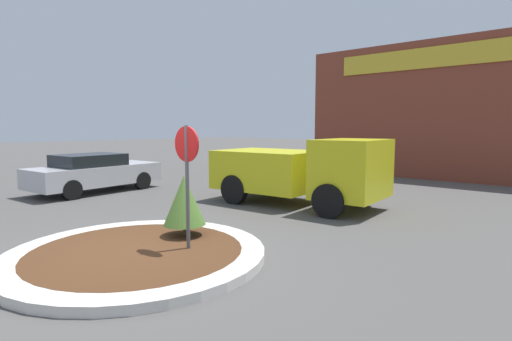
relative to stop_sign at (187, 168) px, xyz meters
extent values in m
plane|color=#514F4C|center=(-0.62, -0.68, -1.64)|extent=(120.00, 120.00, 0.00)
cylinder|color=beige|center=(-0.62, -0.68, -1.56)|extent=(4.63, 4.63, 0.16)
cylinder|color=#4C2D19|center=(-0.62, -0.68, -1.56)|extent=(3.79, 3.79, 0.16)
cylinder|color=#4C4C51|center=(0.00, 0.00, -0.44)|extent=(0.07, 0.07, 2.40)
cylinder|color=#B71414|center=(0.00, 0.00, 0.42)|extent=(0.64, 0.03, 0.64)
cylinder|color=brown|center=(-0.73, 0.50, -1.37)|extent=(0.08, 0.08, 0.23)
cone|color=#4C752D|center=(-0.73, 0.50, -0.75)|extent=(0.85, 0.85, 1.00)
cube|color=gold|center=(0.38, 5.46, -0.43)|extent=(1.81, 2.28, 1.62)
cube|color=gold|center=(-2.40, 5.24, -0.63)|extent=(3.26, 2.50, 1.21)
cube|color=black|center=(0.96, 5.50, -0.14)|extent=(0.19, 1.93, 0.57)
cylinder|color=black|center=(0.15, 6.49, -1.19)|extent=(0.92, 0.32, 0.90)
cylinder|color=black|center=(0.31, 4.40, -1.19)|extent=(0.92, 0.32, 0.90)
cylinder|color=black|center=(-3.05, 6.24, -1.19)|extent=(0.92, 0.32, 0.90)
cylinder|color=black|center=(-2.89, 4.16, -1.19)|extent=(0.92, 0.32, 0.90)
cube|color=brown|center=(-0.56, 16.90, 1.45)|extent=(11.46, 6.00, 6.18)
cube|color=gold|center=(-0.56, 13.87, 3.73)|extent=(8.02, 0.08, 0.90)
cube|color=#B7B7BC|center=(-8.32, 2.47, -1.02)|extent=(2.28, 4.68, 0.69)
cube|color=black|center=(-8.30, 2.25, -0.46)|extent=(1.85, 2.31, 0.42)
cylinder|color=black|center=(-9.31, 3.80, -1.31)|extent=(0.26, 0.67, 0.66)
cylinder|color=black|center=(-7.57, 3.95, -1.31)|extent=(0.26, 0.67, 0.66)
cylinder|color=black|center=(-9.07, 1.00, -1.31)|extent=(0.26, 0.67, 0.66)
cylinder|color=black|center=(-7.33, 1.15, -1.31)|extent=(0.26, 0.67, 0.66)
camera|label=1|loc=(5.61, -4.53, 0.73)|focal=28.00mm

